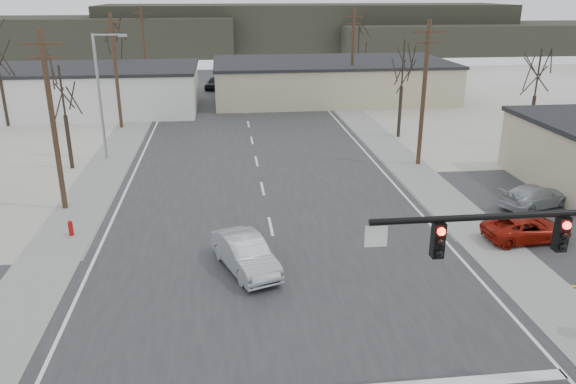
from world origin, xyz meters
name	(u,v)px	position (x,y,z in m)	size (l,w,h in m)	color
ground	(288,307)	(0.00, 0.00, 0.00)	(140.00, 140.00, 0.00)	white
main_road	(261,184)	(0.00, 15.00, 0.02)	(18.00, 110.00, 0.05)	#28282A
cross_road	(288,306)	(0.00, 0.00, 0.02)	(90.00, 10.00, 0.04)	#28282A
sidewalk_left	(107,166)	(-10.60, 20.00, 0.03)	(3.00, 90.00, 0.06)	gray
sidewalk_right	(397,157)	(10.60, 20.00, 0.03)	(3.00, 90.00, 0.06)	gray
fire_hydrant	(71,228)	(-10.20, 8.00, 0.45)	(0.24, 0.24, 0.87)	#A50C0C
building_left_far	(87,89)	(-16.00, 40.00, 2.26)	(22.30, 12.30, 4.50)	silver
building_right_far	(331,80)	(10.00, 44.00, 2.15)	(26.30, 14.30, 4.30)	tan
upole_left_b	(53,119)	(-11.50, 12.00, 5.22)	(2.20, 0.30, 10.00)	#42311E
upole_left_c	(116,70)	(-11.50, 32.00, 5.22)	(2.20, 0.30, 10.00)	#42311E
upole_left_d	(144,47)	(-11.50, 52.00, 5.22)	(2.20, 0.30, 10.00)	#42311E
upole_right_a	(424,92)	(11.50, 18.00, 5.22)	(2.20, 0.30, 10.00)	#42311E
upole_right_b	(353,56)	(11.50, 40.00, 5.22)	(2.20, 0.30, 10.00)	#42311E
streetlight_main	(102,90)	(-10.80, 22.00, 5.09)	(2.40, 0.25, 9.00)	gray
tree_left_near	(62,94)	(-13.00, 20.00, 5.23)	(3.30, 3.30, 7.35)	#30261D
tree_right_mid	(403,66)	(12.50, 26.00, 5.93)	(3.74, 3.74, 8.33)	#30261D
tree_left_far	(113,43)	(-14.00, 46.00, 6.28)	(3.96, 3.96, 8.82)	#30261D
tree_right_far	(359,42)	(15.00, 52.00, 5.58)	(3.52, 3.52, 7.84)	#30261D
tree_lot	(538,76)	(22.00, 22.00, 5.58)	(3.52, 3.52, 7.84)	#30261D
hill_left	(42,37)	(-35.00, 92.00, 3.50)	(70.00, 18.00, 7.00)	#333026
hill_center	(307,28)	(15.00, 96.00, 4.50)	(80.00, 18.00, 9.00)	#333026
hill_right	(487,38)	(50.00, 90.00, 2.75)	(60.00, 18.00, 5.50)	#333026
sedan_crossing	(245,254)	(-1.54, 3.30, 0.82)	(1.64, 4.70, 1.55)	gray
car_far_a	(287,96)	(4.82, 42.01, 0.82)	(2.16, 5.31, 1.54)	black
car_far_b	(215,83)	(-3.16, 52.06, 0.79)	(1.76, 4.37, 1.49)	black
car_parked_red	(527,229)	(12.53, 4.81, 0.64)	(2.00, 4.34, 1.21)	maroon
car_parked_silver	(535,196)	(15.33, 9.04, 0.68)	(1.82, 4.47, 1.30)	#94999D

